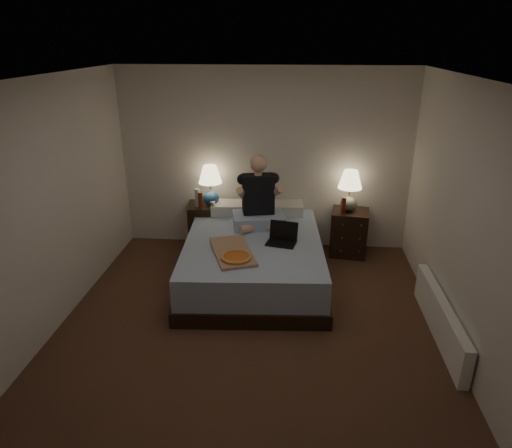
# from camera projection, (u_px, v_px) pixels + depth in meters

# --- Properties ---
(floor) EXTENTS (4.00, 4.50, 0.00)m
(floor) POSITION_uv_depth(u_px,v_px,m) (248.00, 333.00, 4.69)
(floor) COLOR brown
(floor) RESTS_ON ground
(ceiling) EXTENTS (4.00, 4.50, 0.00)m
(ceiling) POSITION_uv_depth(u_px,v_px,m) (247.00, 80.00, 3.74)
(ceiling) COLOR white
(ceiling) RESTS_ON ground
(wall_back) EXTENTS (4.00, 0.00, 2.50)m
(wall_back) POSITION_uv_depth(u_px,v_px,m) (264.00, 160.00, 6.29)
(wall_back) COLOR silver
(wall_back) RESTS_ON ground
(wall_front) EXTENTS (4.00, 0.00, 2.50)m
(wall_front) POSITION_uv_depth(u_px,v_px,m) (198.00, 398.00, 2.14)
(wall_front) COLOR silver
(wall_front) RESTS_ON ground
(wall_left) EXTENTS (0.00, 4.50, 2.50)m
(wall_left) POSITION_uv_depth(u_px,v_px,m) (41.00, 214.00, 4.38)
(wall_left) COLOR silver
(wall_left) RESTS_ON ground
(wall_right) EXTENTS (0.00, 4.50, 2.50)m
(wall_right) POSITION_uv_depth(u_px,v_px,m) (471.00, 228.00, 4.05)
(wall_right) COLOR silver
(wall_right) RESTS_ON ground
(bed) EXTENTS (1.77, 2.28, 0.55)m
(bed) POSITION_uv_depth(u_px,v_px,m) (253.00, 259.00, 5.67)
(bed) COLOR #587AB0
(bed) RESTS_ON floor
(nightstand_left) EXTENTS (0.55, 0.51, 0.65)m
(nightstand_left) POSITION_uv_depth(u_px,v_px,m) (207.00, 226.00, 6.52)
(nightstand_left) COLOR black
(nightstand_left) RESTS_ON floor
(nightstand_right) EXTENTS (0.54, 0.50, 0.64)m
(nightstand_right) POSITION_uv_depth(u_px,v_px,m) (349.00, 232.00, 6.32)
(nightstand_right) COLOR black
(nightstand_right) RESTS_ON floor
(lamp_left) EXTENTS (0.40, 0.40, 0.56)m
(lamp_left) POSITION_uv_depth(u_px,v_px,m) (211.00, 185.00, 6.28)
(lamp_left) COLOR #26508E
(lamp_left) RESTS_ON nightstand_left
(lamp_right) EXTENTS (0.32, 0.32, 0.56)m
(lamp_right) POSITION_uv_depth(u_px,v_px,m) (349.00, 191.00, 6.12)
(lamp_right) COLOR gray
(lamp_right) RESTS_ON nightstand_right
(water_bottle) EXTENTS (0.07, 0.07, 0.25)m
(water_bottle) POSITION_uv_depth(u_px,v_px,m) (197.00, 198.00, 6.27)
(water_bottle) COLOR silver
(water_bottle) RESTS_ON nightstand_left
(soda_can) EXTENTS (0.07, 0.07, 0.10)m
(soda_can) POSITION_uv_depth(u_px,v_px,m) (213.00, 205.00, 6.22)
(soda_can) COLOR #A6A7A2
(soda_can) RESTS_ON nightstand_left
(beer_bottle_left) EXTENTS (0.06, 0.06, 0.23)m
(beer_bottle_left) POSITION_uv_depth(u_px,v_px,m) (200.00, 201.00, 6.20)
(beer_bottle_left) COLOR #5F220D
(beer_bottle_left) RESTS_ON nightstand_left
(beer_bottle_right) EXTENTS (0.06, 0.06, 0.23)m
(beer_bottle_right) POSITION_uv_depth(u_px,v_px,m) (344.00, 206.00, 6.06)
(beer_bottle_right) COLOR #571A0C
(beer_bottle_right) RESTS_ON nightstand_right
(person) EXTENTS (0.75, 0.64, 0.93)m
(person) POSITION_uv_depth(u_px,v_px,m) (259.00, 192.00, 5.77)
(person) COLOR black
(person) RESTS_ON bed
(laptop) EXTENTS (0.39, 0.35, 0.24)m
(laptop) POSITION_uv_depth(u_px,v_px,m) (281.00, 235.00, 5.38)
(laptop) COLOR black
(laptop) RESTS_ON bed
(pizza_box) EXTENTS (0.63, 0.85, 0.08)m
(pizza_box) POSITION_uv_depth(u_px,v_px,m) (236.00, 258.00, 4.99)
(pizza_box) COLOR tan
(pizza_box) RESTS_ON bed
(radiator) EXTENTS (0.10, 1.60, 0.40)m
(radiator) POSITION_uv_depth(u_px,v_px,m) (440.00, 318.00, 4.59)
(radiator) COLOR white
(radiator) RESTS_ON floor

